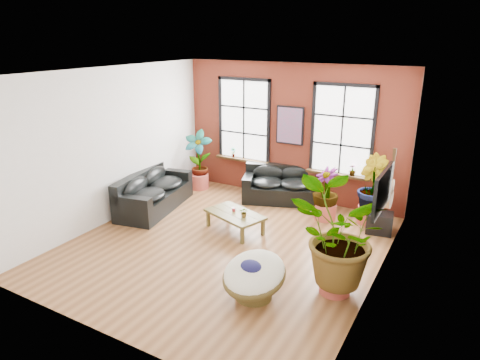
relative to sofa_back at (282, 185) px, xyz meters
The scene contains 19 objects.
room 3.07m from the sofa_back, 88.79° to the right, with size 6.04×6.54×3.54m.
sofa_back is the anchor object (origin of this frame).
sofa_left 3.32m from the sofa_back, 140.73° to the right, with size 1.41×2.49×0.93m.
coffee_table 2.22m from the sofa_back, 93.20° to the right, with size 1.48×1.13×0.51m.
papasan_chair 4.50m from the sofa_back, 71.53° to the right, with size 1.26×1.27×0.80m.
poster 1.57m from the sofa_back, 77.77° to the left, with size 0.74×0.06×0.98m.
tv_wall_unit 3.95m from the sofa_back, 37.76° to the right, with size 0.13×1.86×1.20m.
media_box 2.79m from the sofa_back, 15.22° to the right, with size 0.62×0.54×0.46m.
pot_back_left 2.45m from the sofa_back, behind, with size 0.66×0.66×0.41m.
pot_back_right 2.40m from the sofa_back, ahead, with size 0.69×0.69×0.40m.
pot_right_wall 4.31m from the sofa_back, 53.62° to the right, with size 0.54×0.54×0.38m.
pot_mid 1.55m from the sofa_back, 23.81° to the right, with size 0.67×0.67×0.37m.
floor_plant_back_left 2.49m from the sofa_back, behind, with size 0.79×0.54×1.51m, color #0F3911.
floor_plant_back_right 2.40m from the sofa_back, ahead, with size 0.80×0.64×1.45m, color #0F3911.
floor_plant_right_wall 4.35m from the sofa_back, 54.23° to the right, with size 1.56×1.35×1.73m, color #0F3911.
floor_plant_mid 1.52m from the sofa_back, 23.02° to the right, with size 0.62×0.62×1.11m, color #0F3911.
table_plant 2.31m from the sofa_back, 86.16° to the right, with size 0.20×0.17×0.22m, color #0F3911.
sill_plant_left 1.73m from the sofa_back, behind, with size 0.14×0.10×0.27m, color #0F3911.
sill_plant_right 1.88m from the sofa_back, ahead, with size 0.15×0.15×0.27m, color #0F3911.
Camera 1 is at (4.18, -6.79, 4.16)m, focal length 32.00 mm.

